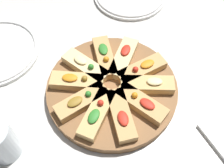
% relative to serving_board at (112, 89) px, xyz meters
% --- Properties ---
extents(ground_plane, '(3.00, 3.00, 0.00)m').
position_rel_serving_board_xyz_m(ground_plane, '(0.00, 0.00, -0.01)').
color(ground_plane, beige).
extents(serving_board, '(0.33, 0.33, 0.02)m').
position_rel_serving_board_xyz_m(serving_board, '(0.00, 0.00, 0.00)').
color(serving_board, brown).
rests_on(serving_board, ground_plane).
extents(focaccia_slice_0, '(0.10, 0.14, 0.03)m').
position_rel_serving_board_xyz_m(focaccia_slice_0, '(0.04, 0.08, 0.02)').
color(focaccia_slice_0, tan).
rests_on(focaccia_slice_0, serving_board).
extents(focaccia_slice_1, '(0.07, 0.14, 0.03)m').
position_rel_serving_board_xyz_m(focaccia_slice_1, '(-0.02, 0.09, 0.02)').
color(focaccia_slice_1, '#E5C689').
rests_on(focaccia_slice_1, serving_board).
extents(focaccia_slice_2, '(0.12, 0.12, 0.03)m').
position_rel_serving_board_xyz_m(focaccia_slice_2, '(-0.06, 0.06, 0.02)').
color(focaccia_slice_2, tan).
rests_on(focaccia_slice_2, serving_board).
extents(focaccia_slice_3, '(0.13, 0.05, 0.03)m').
position_rel_serving_board_xyz_m(focaccia_slice_3, '(-0.09, 0.01, 0.02)').
color(focaccia_slice_3, tan).
rests_on(focaccia_slice_3, serving_board).
extents(focaccia_slice_4, '(0.14, 0.10, 0.03)m').
position_rel_serving_board_xyz_m(focaccia_slice_4, '(-0.08, -0.04, 0.02)').
color(focaccia_slice_4, tan).
rests_on(focaccia_slice_4, serving_board).
extents(focaccia_slice_5, '(0.10, 0.14, 0.03)m').
position_rel_serving_board_xyz_m(focaccia_slice_5, '(-0.04, -0.08, 0.02)').
color(focaccia_slice_5, tan).
rests_on(focaccia_slice_5, serving_board).
extents(focaccia_slice_6, '(0.07, 0.14, 0.03)m').
position_rel_serving_board_xyz_m(focaccia_slice_6, '(0.02, -0.09, 0.02)').
color(focaccia_slice_6, tan).
rests_on(focaccia_slice_6, serving_board).
extents(focaccia_slice_7, '(0.13, 0.12, 0.03)m').
position_rel_serving_board_xyz_m(focaccia_slice_7, '(0.07, -0.06, 0.02)').
color(focaccia_slice_7, tan).
rests_on(focaccia_slice_7, serving_board).
extents(focaccia_slice_8, '(0.14, 0.06, 0.03)m').
position_rel_serving_board_xyz_m(focaccia_slice_8, '(0.09, -0.01, 0.02)').
color(focaccia_slice_8, tan).
rests_on(focaccia_slice_8, serving_board).
extents(focaccia_slice_9, '(0.14, 0.10, 0.03)m').
position_rel_serving_board_xyz_m(focaccia_slice_9, '(0.08, 0.04, 0.02)').
color(focaccia_slice_9, '#E5C689').
rests_on(focaccia_slice_9, serving_board).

